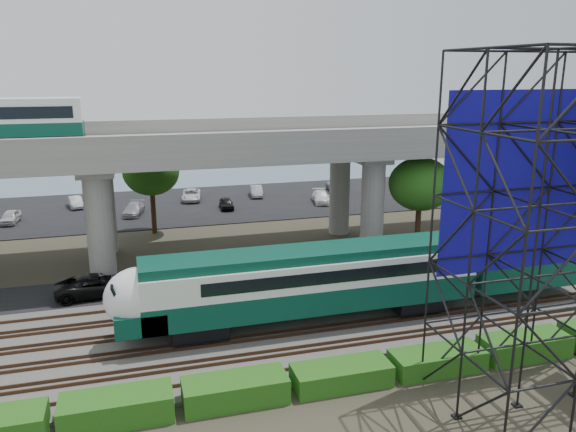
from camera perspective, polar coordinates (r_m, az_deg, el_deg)
name	(u,v)px	position (r m, az deg, el deg)	size (l,w,h in m)	color
ground	(294,346)	(30.68, 0.65, -13.03)	(140.00, 140.00, 0.00)	#474233
ballast_bed	(284,328)	(32.35, -0.38, -11.30)	(90.00, 12.00, 0.20)	slate
service_road	(252,277)	(39.97, -3.68, -6.23)	(90.00, 5.00, 0.08)	black
parking_lot	(206,204)	(62.19, -8.34, 1.25)	(90.00, 18.00, 0.08)	black
harbor_water	(185,171)	(83.63, -10.42, 4.56)	(140.00, 40.00, 0.03)	slate
rail_tracks	(284,325)	(32.28, -0.38, -11.01)	(90.00, 9.52, 0.16)	#472D1E
commuter_train	(349,275)	(32.41, 6.19, -5.99)	(29.30, 3.06, 4.30)	black
overpass	(219,152)	(42.98, -7.05, 6.44)	(80.00, 12.00, 12.40)	#9E9B93
scaffold_tower	(567,240)	(25.77, 26.45, -2.17)	(9.36, 6.36, 15.00)	black
hedge_strip	(342,374)	(27.15, 5.47, -15.70)	(34.60, 1.80, 1.20)	#1D5012
trees	(174,189)	(43.20, -11.49, 2.74)	(40.94, 16.94, 7.69)	#382314
suv	(96,285)	(38.46, -18.93, -6.69)	(2.35, 5.10, 1.42)	black
parked_cars	(215,198)	(61.84, -7.38, 1.81)	(37.25, 9.56, 1.23)	silver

